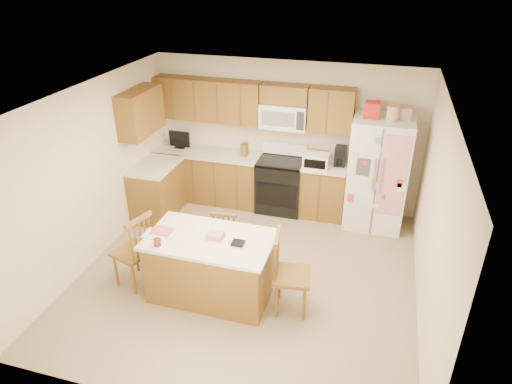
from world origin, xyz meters
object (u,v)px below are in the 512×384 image
(windsor_chair_right, at_px, (290,275))
(stove, at_px, (281,184))
(windsor_chair_back, at_px, (227,238))
(refrigerator, at_px, (378,172))
(windsor_chair_left, at_px, (134,252))
(island, at_px, (211,266))

(windsor_chair_right, bearing_deg, stove, 105.61)
(windsor_chair_right, bearing_deg, windsor_chair_back, 146.69)
(refrigerator, distance_m, windsor_chair_right, 2.59)
(windsor_chair_left, xyz_separation_m, windsor_chair_right, (2.06, 0.07, 0.01))
(refrigerator, relative_size, island, 1.26)
(windsor_chair_left, bearing_deg, stove, 61.47)
(stove, bearing_deg, island, -97.68)
(stove, distance_m, windsor_chair_left, 2.88)
(windsor_chair_left, relative_size, windsor_chair_right, 0.99)
(refrigerator, bearing_deg, island, -128.38)
(stove, xyz_separation_m, windsor_chair_back, (-0.36, -1.77, -0.05))
(windsor_chair_right, bearing_deg, island, -179.62)
(refrigerator, height_order, windsor_chair_back, refrigerator)
(windsor_chair_right, bearing_deg, windsor_chair_left, -177.94)
(refrigerator, bearing_deg, stove, 177.70)
(stove, height_order, refrigerator, refrigerator)
(island, distance_m, windsor_chair_left, 1.05)
(windsor_chair_left, height_order, windsor_chair_right, windsor_chair_right)
(refrigerator, bearing_deg, windsor_chair_left, -140.04)
(windsor_chair_back, height_order, windsor_chair_right, windsor_chair_right)
(island, xyz_separation_m, windsor_chair_right, (1.02, 0.01, 0.08))
(stove, bearing_deg, windsor_chair_right, -74.39)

